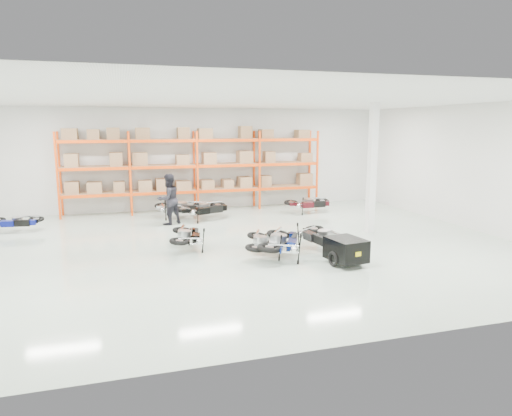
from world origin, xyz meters
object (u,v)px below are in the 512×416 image
object	(u,v)px
moto_black_far_left	(187,232)
person_back	(169,199)
moto_touring_right	(321,232)
moto_blue_centre	(282,237)
moto_back_b	(181,204)
moto_back_a	(15,219)
trailer	(346,250)
moto_back_c	(203,205)
moto_silver_left	(263,238)
moto_back_d	(309,200)

from	to	relation	value
moto_black_far_left	person_back	bearing A→B (deg)	-77.60
moto_black_far_left	moto_touring_right	distance (m)	4.05
moto_blue_centre	moto_back_b	xyz separation A→B (m)	(-2.02, 6.59, -0.02)
moto_black_far_left	moto_back_a	world-z (taller)	moto_black_far_left
trailer	person_back	bearing A→B (deg)	112.33
moto_back_c	moto_silver_left	bearing A→B (deg)	168.77
moto_touring_right	moto_back_b	bearing A→B (deg)	111.60
moto_silver_left	moto_black_far_left	size ratio (longest dim) A/B	0.99
moto_blue_centre	trailer	xyz separation A→B (m)	(1.42, -1.13, -0.18)
moto_blue_centre	moto_silver_left	xyz separation A→B (m)	(-0.46, 0.32, -0.08)
moto_black_far_left	moto_back_b	world-z (taller)	moto_back_b
moto_black_far_left	moto_back_a	distance (m)	6.87
moto_black_far_left	moto_blue_centre	bearing A→B (deg)	155.35
trailer	moto_back_a	bearing A→B (deg)	134.91
moto_back_c	trailer	bearing A→B (deg)	-178.43
moto_back_b	moto_back_d	xyz separation A→B (m)	(5.47, -0.41, -0.04)
moto_blue_centre	moto_back_c	distance (m)	6.06
moto_back_b	moto_back_c	world-z (taller)	moto_back_c
moto_silver_left	moto_back_a	distance (m)	9.28
moto_silver_left	moto_back_c	distance (m)	5.67
moto_black_far_left	trailer	bearing A→B (deg)	153.82
moto_black_far_left	moto_back_c	size ratio (longest dim) A/B	0.89
moto_back_b	moto_back_c	size ratio (longest dim) A/B	0.98
moto_back_c	person_back	world-z (taller)	person_back
moto_blue_centre	person_back	size ratio (longest dim) A/B	1.01
moto_back_b	moto_back_c	distance (m)	1.04
moto_back_b	person_back	bearing A→B (deg)	166.68
moto_silver_left	moto_back_c	size ratio (longest dim) A/B	0.88
moto_black_far_left	moto_back_c	world-z (taller)	moto_back_c
moto_back_a	moto_back_b	size ratio (longest dim) A/B	0.83
moto_touring_right	moto_back_b	distance (m)	7.02
moto_silver_left	moto_black_far_left	xyz separation A→B (m)	(-1.98, 1.37, 0.00)
moto_back_a	moto_back_c	distance (m)	6.78
person_back	moto_back_a	bearing A→B (deg)	-31.84
moto_back_a	person_back	bearing A→B (deg)	-83.44
moto_silver_left	moto_back_b	xyz separation A→B (m)	(-1.56, 6.27, 0.06)
moto_silver_left	moto_touring_right	distance (m)	1.88
moto_touring_right	person_back	bearing A→B (deg)	120.78
moto_blue_centre	moto_back_a	distance (m)	9.84
moto_back_b	person_back	world-z (taller)	person_back
trailer	person_back	size ratio (longest dim) A/B	0.91
moto_black_far_left	moto_back_b	xyz separation A→B (m)	(0.42, 4.90, 0.06)
moto_black_far_left	trailer	size ratio (longest dim) A/B	0.97
moto_black_far_left	moto_back_b	bearing A→B (deg)	-84.96
moto_silver_left	moto_touring_right	xyz separation A→B (m)	(1.88, 0.15, 0.04)
trailer	person_back	world-z (taller)	person_back
moto_silver_left	trailer	bearing A→B (deg)	159.86
trailer	moto_back_d	bearing A→B (deg)	65.66
moto_blue_centre	moto_silver_left	world-z (taller)	moto_blue_centre
moto_back_a	moto_back_c	bearing A→B (deg)	-79.37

